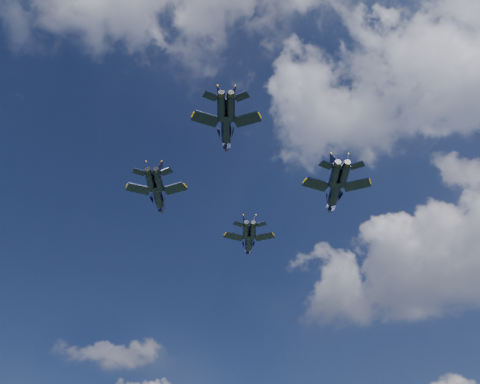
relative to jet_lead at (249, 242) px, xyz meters
name	(u,v)px	position (x,y,z in m)	size (l,w,h in m)	color
jet_lead	(249,242)	(0.00, 0.00, 0.00)	(11.28, 13.74, 3.45)	black
jet_left	(158,196)	(-5.20, -24.18, -0.05)	(11.70, 14.81, 3.68)	black
jet_right	(334,193)	(23.38, -4.51, 0.70)	(13.58, 16.43, 4.14)	black
jet_slot	(226,129)	(16.29, -31.12, 0.83)	(11.97, 14.51, 3.65)	black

